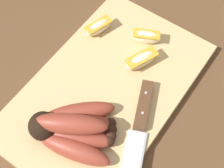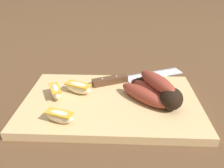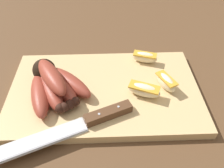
{
  "view_description": "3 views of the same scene",
  "coord_description": "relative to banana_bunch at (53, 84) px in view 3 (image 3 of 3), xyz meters",
  "views": [
    {
      "loc": [
        0.26,
        0.22,
        0.63
      ],
      "look_at": [
        -0.02,
        0.03,
        0.03
      ],
      "focal_mm": 57.27,
      "sensor_mm": 36.0,
      "label": 1
    },
    {
      "loc": [
        0.01,
        -0.43,
        0.32
      ],
      "look_at": [
        -0.01,
        0.04,
        0.05
      ],
      "focal_mm": 35.04,
      "sensor_mm": 36.0,
      "label": 2
    },
    {
      "loc": [
        -0.01,
        0.41,
        0.4
      ],
      "look_at": [
        -0.03,
        0.02,
        0.03
      ],
      "focal_mm": 37.98,
      "sensor_mm": 36.0,
      "label": 3
    }
  ],
  "objects": [
    {
      "name": "apple_wedge_far",
      "position": [
        -0.22,
        -0.1,
        -0.01
      ],
      "size": [
        0.07,
        0.04,
        0.03
      ],
      "color": "beige",
      "rests_on": "cutting_board"
    },
    {
      "name": "banana_bunch",
      "position": [
        0.0,
        0.0,
        0.0
      ],
      "size": [
        0.15,
        0.17,
        0.06
      ],
      "color": "black",
      "rests_on": "cutting_board"
    },
    {
      "name": "ground_plane",
      "position": [
        -0.1,
        -0.03,
        -0.04
      ],
      "size": [
        6.0,
        6.0,
        0.0
      ],
      "primitive_type": "plane",
      "color": "brown"
    },
    {
      "name": "apple_wedge_middle",
      "position": [
        -0.2,
        0.02,
        -0.01
      ],
      "size": [
        0.08,
        0.05,
        0.03
      ],
      "color": "beige",
      "rests_on": "cutting_board"
    },
    {
      "name": "chefs_knife",
      "position": [
        -0.07,
        0.09,
        -0.02
      ],
      "size": [
        0.27,
        0.13,
        0.02
      ],
      "color": "silver",
      "rests_on": "cutting_board"
    },
    {
      "name": "apple_wedge_near",
      "position": [
        -0.25,
        -0.0,
        -0.01
      ],
      "size": [
        0.05,
        0.06,
        0.03
      ],
      "color": "beige",
      "rests_on": "cutting_board"
    },
    {
      "name": "cutting_board",
      "position": [
        -0.11,
        -0.01,
        -0.03
      ],
      "size": [
        0.43,
        0.26,
        0.02
      ],
      "primitive_type": "cube",
      "color": "tan",
      "rests_on": "ground_plane"
    }
  ]
}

